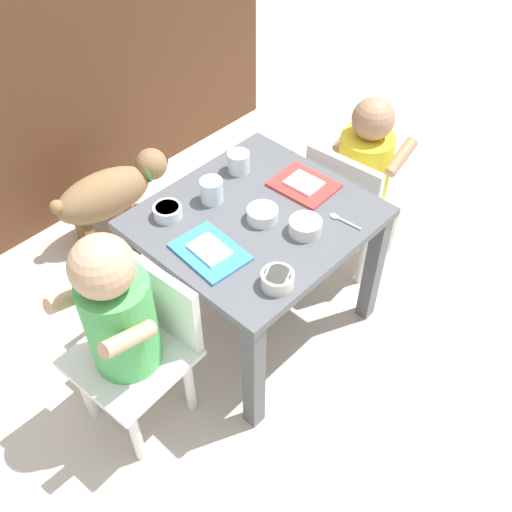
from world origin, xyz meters
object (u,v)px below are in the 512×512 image
at_px(seated_child_right, 362,168).
at_px(food_tray_right, 304,185).
at_px(seated_child_left, 122,317).
at_px(water_cup_right, 239,163).
at_px(water_cup_left, 212,192).
at_px(food_tray_left, 210,251).
at_px(cereal_bowl_right_side, 305,226).
at_px(cereal_bowl_left_side, 263,213).
at_px(spoon_by_left_tray, 342,220).
at_px(dog, 111,192).
at_px(veggie_bowl_far, 168,211).
at_px(dining_table, 256,236).
at_px(veggie_bowl_near, 277,279).

bearing_deg(seated_child_right, food_tray_right, 174.93).
height_order(seated_child_left, water_cup_right, seated_child_left).
distance_m(water_cup_left, water_cup_right, 0.16).
relative_size(food_tray_left, food_tray_right, 1.10).
height_order(food_tray_right, cereal_bowl_right_side, cereal_bowl_right_side).
relative_size(cereal_bowl_left_side, spoon_by_left_tray, 0.86).
distance_m(food_tray_right, spoon_by_left_tray, 0.18).
bearing_deg(seated_child_right, dog, 124.84).
bearing_deg(dog, seated_child_right, -55.16).
distance_m(seated_child_left, dog, 0.83).
height_order(veggie_bowl_far, cereal_bowl_right_side, cereal_bowl_right_side).
bearing_deg(cereal_bowl_right_side, food_tray_right, 40.91).
distance_m(dog, cereal_bowl_right_side, 0.88).
bearing_deg(spoon_by_left_tray, dining_table, 127.79).
bearing_deg(food_tray_left, spoon_by_left_tray, -27.42).
xyz_separation_m(dining_table, spoon_by_left_tray, (0.14, -0.19, 0.08)).
bearing_deg(veggie_bowl_far, water_cup_left, -16.62).
height_order(dog, water_cup_right, water_cup_right).
bearing_deg(seated_child_left, cereal_bowl_right_side, -16.74).
distance_m(dining_table, dog, 0.71).
bearing_deg(spoon_by_left_tray, seated_child_right, 25.39).
bearing_deg(dining_table, veggie_bowl_near, -125.31).
xyz_separation_m(food_tray_left, cereal_bowl_right_side, (0.23, -0.13, 0.02)).
distance_m(seated_child_left, veggie_bowl_near, 0.39).
height_order(dining_table, veggie_bowl_far, veggie_bowl_far).
distance_m(cereal_bowl_right_side, spoon_by_left_tray, 0.11).
xyz_separation_m(seated_child_left, cereal_bowl_right_side, (0.50, -0.15, 0.06)).
distance_m(food_tray_right, veggie_bowl_far, 0.40).
height_order(water_cup_left, cereal_bowl_right_side, water_cup_left).
xyz_separation_m(dining_table, dog, (-0.04, 0.68, -0.19)).
height_order(seated_child_right, veggie_bowl_far, seated_child_right).
bearing_deg(seated_child_right, seated_child_left, 177.07).
relative_size(water_cup_left, spoon_by_left_tray, 0.70).
distance_m(veggie_bowl_near, spoon_by_left_tray, 0.30).
relative_size(dog, water_cup_right, 6.98).
distance_m(food_tray_right, cereal_bowl_right_side, 0.20).
bearing_deg(veggie_bowl_far, dining_table, -45.69).
xyz_separation_m(food_tray_right, veggie_bowl_far, (-0.36, 0.19, 0.01)).
bearing_deg(seated_child_left, dog, 58.05).
distance_m(food_tray_right, water_cup_left, 0.27).
bearing_deg(cereal_bowl_left_side, seated_child_left, 175.85).
xyz_separation_m(food_tray_right, veggie_bowl_near, (-0.34, -0.20, 0.02)).
relative_size(dog, food_tray_right, 2.54).
bearing_deg(dog, food_tray_right, -71.66).
bearing_deg(spoon_by_left_tray, cereal_bowl_left_side, 131.01).
xyz_separation_m(seated_child_left, seated_child_right, (0.92, -0.05, -0.04)).
distance_m(dog, water_cup_left, 0.63).
xyz_separation_m(cereal_bowl_right_side, cereal_bowl_left_side, (-0.04, 0.12, -0.00)).
distance_m(seated_child_left, cereal_bowl_left_side, 0.47).
relative_size(food_tray_left, cereal_bowl_right_side, 2.27).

